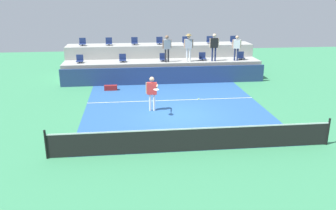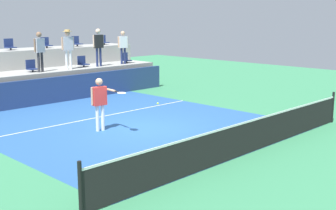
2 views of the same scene
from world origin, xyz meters
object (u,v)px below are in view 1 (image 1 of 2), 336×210
(stadium_chair_upper_right, at_px, (210,41))
(stadium_chair_upper_mid_left, at_px, (135,42))
(tennis_player, at_px, (152,90))
(spectator_in_grey, at_px, (167,46))
(spectator_with_hat, at_px, (189,45))
(stadium_chair_upper_far_left, at_px, (83,42))
(stadium_chair_lower_right, at_px, (202,57))
(stadium_chair_lower_far_right, at_px, (241,56))
(stadium_chair_lower_left, at_px, (123,59))
(stadium_chair_upper_center, at_px, (160,41))
(stadium_chair_lower_center, at_px, (163,58))
(spectator_leaning_on_rail, at_px, (237,46))
(equipment_bag, at_px, (111,88))
(tennis_ball, at_px, (199,99))
(stadium_chair_upper_mid_right, at_px, (186,41))
(stadium_chair_upper_far_right, at_px, (233,40))
(spectator_in_white, at_px, (214,44))
(stadium_chair_lower_far_left, at_px, (80,59))
(stadium_chair_upper_left, at_px, (109,42))

(stadium_chair_upper_right, bearing_deg, stadium_chair_upper_mid_left, 180.00)
(stadium_chair_upper_mid_left, relative_size, tennis_player, 0.30)
(stadium_chair_upper_mid_left, relative_size, spectator_in_grey, 0.30)
(tennis_player, xyz_separation_m, spectator_with_hat, (2.82, 6.09, 1.31))
(spectator_in_grey, bearing_deg, stadium_chair_upper_far_left, 158.67)
(stadium_chair_lower_right, distance_m, stadium_chair_lower_far_right, 2.66)
(stadium_chair_lower_left, distance_m, stadium_chair_upper_center, 3.27)
(stadium_chair_lower_left, relative_size, stadium_chair_upper_center, 1.00)
(stadium_chair_lower_far_right, bearing_deg, stadium_chair_upper_mid_left, 165.82)
(tennis_player, bearing_deg, stadium_chair_lower_left, 102.79)
(stadium_chair_lower_center, distance_m, spectator_leaning_on_rail, 4.92)
(stadium_chair_upper_mid_left, height_order, equipment_bag, stadium_chair_upper_mid_left)
(spectator_in_grey, bearing_deg, spectator_with_hat, -0.00)
(spectator_in_grey, distance_m, tennis_ball, 6.66)
(spectator_with_hat, relative_size, spectator_leaning_on_rail, 1.09)
(stadium_chair_upper_center, bearing_deg, stadium_chair_upper_mid_right, 0.00)
(spectator_leaning_on_rail, bearing_deg, stadium_chair_upper_right, 120.74)
(stadium_chair_upper_center, distance_m, stadium_chair_upper_mid_right, 1.85)
(stadium_chair_lower_center, height_order, spectator_leaning_on_rail, spectator_leaning_on_rail)
(stadium_chair_lower_far_right, xyz_separation_m, stadium_chair_upper_center, (-5.37, 1.80, 0.85))
(stadium_chair_lower_right, bearing_deg, stadium_chair_upper_center, 146.45)
(equipment_bag, bearing_deg, stadium_chair_upper_mid_left, 69.32)
(stadium_chair_lower_center, xyz_separation_m, stadium_chair_lower_far_right, (5.31, 0.00, 0.00))
(stadium_chair_lower_left, height_order, stadium_chair_upper_mid_right, stadium_chair_upper_mid_right)
(stadium_chair_upper_far_right, distance_m, tennis_player, 10.58)
(stadium_chair_upper_mid_right, xyz_separation_m, equipment_bag, (-5.18, -4.16, -2.16))
(stadium_chair_upper_center, xyz_separation_m, spectator_in_grey, (0.28, -2.18, -0.02))
(stadium_chair_upper_far_left, height_order, stadium_chair_upper_right, same)
(spectator_in_white, bearing_deg, stadium_chair_upper_mid_left, 156.98)
(stadium_chair_upper_mid_right, bearing_deg, stadium_chair_upper_far_left, 180.00)
(stadium_chair_lower_center, height_order, stadium_chair_upper_right, stadium_chair_upper_right)
(stadium_chair_upper_mid_left, bearing_deg, stadium_chair_upper_far_right, 0.00)
(stadium_chair_lower_center, height_order, spectator_in_white, spectator_in_white)
(stadium_chair_upper_far_left, xyz_separation_m, tennis_player, (4.19, -8.28, -1.26))
(stadium_chair_lower_center, distance_m, stadium_chair_lower_far_right, 5.31)
(stadium_chair_lower_far_left, distance_m, spectator_with_hat, 7.10)
(stadium_chair_upper_left, distance_m, spectator_in_white, 7.25)
(stadium_chair_lower_far_left, bearing_deg, stadium_chair_upper_mid_left, 26.66)
(stadium_chair_lower_center, bearing_deg, spectator_in_grey, -60.74)
(stadium_chair_upper_right, bearing_deg, tennis_player, -119.74)
(tennis_player, bearing_deg, stadium_chair_upper_left, 106.18)
(stadium_chair_upper_far_left, bearing_deg, stadium_chair_upper_center, 0.00)
(stadium_chair_lower_far_right, relative_size, stadium_chair_upper_right, 1.00)
(stadium_chair_upper_far_left, relative_size, spectator_in_grey, 0.30)
(spectator_in_white, relative_size, tennis_ball, 26.40)
(stadium_chair_lower_far_left, height_order, tennis_player, stadium_chair_lower_far_left)
(stadium_chair_lower_left, distance_m, stadium_chair_lower_center, 2.66)
(stadium_chair_lower_far_left, relative_size, stadium_chair_lower_far_right, 1.00)
(stadium_chair_lower_center, xyz_separation_m, stadium_chair_upper_mid_left, (-1.82, 1.80, 0.85))
(spectator_leaning_on_rail, xyz_separation_m, equipment_bag, (-8.23, -1.98, -2.09))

